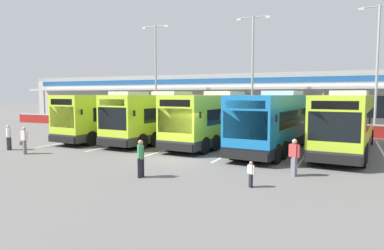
# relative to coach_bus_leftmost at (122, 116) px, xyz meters

# --- Properties ---
(ground_plane) EXTENTS (200.00, 200.00, 0.00)m
(ground_plane) POSITION_rel_coach_bus_leftmost_xyz_m (8.38, -6.34, -1.79)
(ground_plane) COLOR #605E5B
(terminal_building) EXTENTS (70.00, 13.00, 6.00)m
(terminal_building) POSITION_rel_coach_bus_leftmost_xyz_m (8.38, 20.56, 1.23)
(terminal_building) COLOR #B7B7B2
(terminal_building) RESTS_ON ground
(red_barrier_wall) EXTENTS (60.00, 0.40, 1.10)m
(red_barrier_wall) POSITION_rel_coach_bus_leftmost_xyz_m (8.38, 8.16, -1.23)
(red_barrier_wall) COLOR maroon
(red_barrier_wall) RESTS_ON ground
(coach_bus_leftmost) EXTENTS (3.78, 12.32, 3.78)m
(coach_bus_leftmost) POSITION_rel_coach_bus_leftmost_xyz_m (0.00, 0.00, 0.00)
(coach_bus_leftmost) COLOR #B7DB2D
(coach_bus_leftmost) RESTS_ON ground
(coach_bus_left_centre) EXTENTS (3.78, 12.32, 3.78)m
(coach_bus_left_centre) POSITION_rel_coach_bus_leftmost_xyz_m (4.03, 0.10, 0.00)
(coach_bus_left_centre) COLOR #B7DB2D
(coach_bus_left_centre) RESTS_ON ground
(coach_bus_centre) EXTENTS (3.78, 12.32, 3.78)m
(coach_bus_centre) POSITION_rel_coach_bus_leftmost_xyz_m (8.38, 0.14, 0.00)
(coach_bus_centre) COLOR #B7DB2D
(coach_bus_centre) RESTS_ON ground
(coach_bus_right_centre) EXTENTS (3.78, 12.32, 3.78)m
(coach_bus_right_centre) POSITION_rel_coach_bus_leftmost_xyz_m (12.80, -0.94, 0.00)
(coach_bus_right_centre) COLOR #1972B7
(coach_bus_right_centre) RESTS_ON ground
(coach_bus_rightmost) EXTENTS (3.78, 12.32, 3.78)m
(coach_bus_rightmost) POSITION_rel_coach_bus_leftmost_xyz_m (16.81, -0.21, 0.00)
(coach_bus_rightmost) COLOR #B7DB2D
(coach_bus_rightmost) RESTS_ON ground
(bay_stripe_far_west) EXTENTS (0.14, 13.00, 0.01)m
(bay_stripe_far_west) POSITION_rel_coach_bus_leftmost_xyz_m (-2.12, -0.34, -1.78)
(bay_stripe_far_west) COLOR silver
(bay_stripe_far_west) RESTS_ON ground
(bay_stripe_west) EXTENTS (0.14, 13.00, 0.01)m
(bay_stripe_west) POSITION_rel_coach_bus_leftmost_xyz_m (2.08, -0.34, -1.78)
(bay_stripe_west) COLOR silver
(bay_stripe_west) RESTS_ON ground
(bay_stripe_mid_west) EXTENTS (0.14, 13.00, 0.01)m
(bay_stripe_mid_west) POSITION_rel_coach_bus_leftmost_xyz_m (6.28, -0.34, -1.78)
(bay_stripe_mid_west) COLOR silver
(bay_stripe_mid_west) RESTS_ON ground
(bay_stripe_centre) EXTENTS (0.14, 13.00, 0.01)m
(bay_stripe_centre) POSITION_rel_coach_bus_leftmost_xyz_m (10.48, -0.34, -1.78)
(bay_stripe_centre) COLOR silver
(bay_stripe_centre) RESTS_ON ground
(bay_stripe_mid_east) EXTENTS (0.14, 13.00, 0.01)m
(bay_stripe_mid_east) POSITION_rel_coach_bus_leftmost_xyz_m (14.68, -0.34, -1.78)
(bay_stripe_mid_east) COLOR silver
(bay_stripe_mid_east) RESTS_ON ground
(bay_stripe_east) EXTENTS (0.14, 13.00, 0.01)m
(bay_stripe_east) POSITION_rel_coach_bus_leftmost_xyz_m (18.88, -0.34, -1.78)
(bay_stripe_east) COLOR silver
(bay_stripe_east) RESTS_ON ground
(pedestrian_with_handbag) EXTENTS (0.62, 0.34, 1.62)m
(pedestrian_with_handbag) POSITION_rel_coach_bus_leftmost_xyz_m (-0.67, -8.88, -0.93)
(pedestrian_with_handbag) COLOR slate
(pedestrian_with_handbag) RESTS_ON ground
(pedestrian_in_dark_coat) EXTENTS (0.52, 0.40, 1.62)m
(pedestrian_in_dark_coat) POSITION_rel_coach_bus_leftmost_xyz_m (-2.85, -8.21, -0.91)
(pedestrian_in_dark_coat) COLOR #33333D
(pedestrian_in_dark_coat) RESTS_ON ground
(pedestrian_child) EXTENTS (0.32, 0.25, 1.00)m
(pedestrian_child) POSITION_rel_coach_bus_leftmost_xyz_m (13.58, -10.64, -1.24)
(pedestrian_child) COLOR black
(pedestrian_child) RESTS_ON ground
(pedestrian_near_bin) EXTENTS (0.51, 0.41, 1.62)m
(pedestrian_near_bin) POSITION_rel_coach_bus_leftmost_xyz_m (14.81, -8.03, -0.91)
(pedestrian_near_bin) COLOR slate
(pedestrian_near_bin) RESTS_ON ground
(pedestrian_approaching_bus) EXTENTS (0.44, 0.45, 1.62)m
(pedestrian_approaching_bus) POSITION_rel_coach_bus_leftmost_xyz_m (8.87, -11.02, -0.91)
(pedestrian_approaching_bus) COLOR black
(pedestrian_approaching_bus) RESTS_ON ground
(lamp_post_west) EXTENTS (3.24, 0.28, 11.00)m
(lamp_post_west) POSITION_rel_coach_bus_leftmost_xyz_m (-2.40, 9.68, 4.50)
(lamp_post_west) COLOR #9E9EA3
(lamp_post_west) RESTS_ON ground
(lamp_post_centre) EXTENTS (3.24, 0.28, 11.00)m
(lamp_post_centre) POSITION_rel_coach_bus_leftmost_xyz_m (8.32, 9.69, 4.50)
(lamp_post_centre) COLOR #9E9EA3
(lamp_post_centre) RESTS_ON ground
(lamp_post_east) EXTENTS (3.24, 0.28, 11.00)m
(lamp_post_east) POSITION_rel_coach_bus_leftmost_xyz_m (18.96, 9.96, 4.50)
(lamp_post_east) COLOR #9E9EA3
(lamp_post_east) RESTS_ON ground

